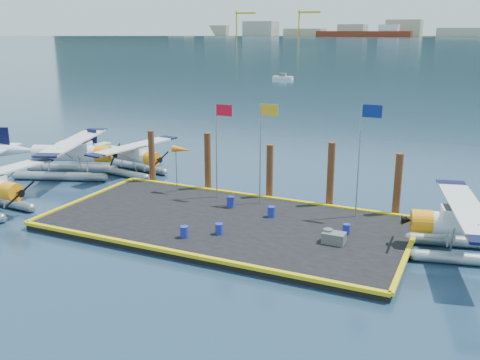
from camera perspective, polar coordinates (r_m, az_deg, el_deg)
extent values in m
plane|color=#192F4C|center=(30.43, -1.54, -5.08)|extent=(4000.00, 4000.00, 0.00)
cube|color=black|center=(30.36, -1.54, -4.73)|extent=(20.00, 10.00, 0.40)
cube|color=#53160B|center=(906.22, 12.99, 14.91)|extent=(150.00, 22.00, 10.00)
cube|color=silver|center=(898.54, 15.60, 15.31)|extent=(30.00, 16.00, 12.00)
cylinder|color=gold|center=(1017.15, -0.37, 16.35)|extent=(2.40, 2.40, 44.00)
cylinder|color=gold|center=(972.19, 6.31, 16.29)|extent=(2.40, 2.40, 44.00)
cone|color=black|center=(1568.03, 11.85, 15.01)|extent=(1400.00, 1400.00, 520.00)
cone|color=black|center=(1576.75, 23.28, 14.10)|extent=(1300.00, 1300.00, 430.00)
cylinder|color=orange|center=(34.43, -23.25, -1.14)|extent=(1.02, 1.16, 1.11)
cube|color=black|center=(33.82, -22.38, -1.34)|extent=(0.18, 2.12, 1.07)
cube|color=black|center=(38.19, -20.45, 1.98)|extent=(1.48, 0.94, 0.12)
cylinder|color=#8D939A|center=(44.04, -17.51, 1.22)|extent=(6.61, 2.90, 0.66)
cylinder|color=#8D939A|center=(41.90, -18.74, 0.39)|extent=(6.61, 2.90, 0.66)
cylinder|color=silver|center=(42.54, -18.01, 2.73)|extent=(5.20, 2.85, 1.20)
cube|color=silver|center=(42.21, -17.23, 3.23)|extent=(2.67, 1.94, 0.98)
cube|color=black|center=(42.04, -16.84, 3.52)|extent=(1.83, 1.60, 0.60)
cylinder|color=orange|center=(41.51, -14.39, 2.70)|extent=(1.46, 1.56, 1.27)
cube|color=black|center=(41.21, -13.17, 2.69)|extent=(0.88, 2.32, 1.23)
cube|color=silver|center=(42.10, -17.29, 3.96)|extent=(4.86, 9.83, 0.13)
cube|color=black|center=(46.40, -15.13, 5.16)|extent=(1.88, 1.48, 0.14)
cube|color=black|center=(37.90, -19.93, 2.47)|extent=(1.88, 1.48, 0.14)
cube|color=black|center=(44.56, -24.10, 3.99)|extent=(1.18, 0.53, 1.86)
cube|color=silver|center=(44.64, -23.88, 3.09)|extent=(2.18, 3.83, 0.11)
cylinder|color=#8D939A|center=(43.35, -10.85, 1.37)|extent=(5.61, 1.42, 0.54)
cylinder|color=#8D939A|center=(42.01, -12.74, 0.81)|extent=(5.61, 1.42, 0.54)
cylinder|color=silver|center=(42.26, -11.69, 2.66)|extent=(4.30, 1.64, 0.99)
cube|color=silver|center=(41.82, -11.20, 2.99)|extent=(2.12, 1.29, 0.81)
cube|color=black|center=(41.59, -10.94, 3.19)|extent=(1.40, 1.13, 0.50)
cylinder|color=orange|center=(40.65, -9.37, 2.26)|extent=(1.06, 1.18, 1.05)
cube|color=black|center=(40.14, -8.56, 2.13)|extent=(0.37, 1.99, 1.01)
cube|color=silver|center=(41.72, -11.23, 3.59)|extent=(2.62, 8.23, 0.11)
cube|color=black|center=(44.48, -7.70, 4.50)|extent=(1.46, 1.02, 0.12)
cube|color=black|center=(39.15, -15.23, 2.55)|extent=(1.46, 1.02, 0.12)
cube|color=black|center=(45.11, -15.48, 4.28)|extent=(1.00, 0.26, 1.53)
cube|color=silver|center=(45.15, -15.35, 3.54)|extent=(1.29, 3.16, 0.09)
cylinder|color=#8D939A|center=(30.02, 23.67, -6.15)|extent=(6.21, 1.99, 0.60)
cylinder|color=silver|center=(28.51, 24.00, -4.41)|extent=(4.80, 2.13, 1.11)
cube|color=silver|center=(28.27, 22.89, -3.69)|extent=(2.40, 1.58, 0.90)
cube|color=black|center=(28.15, 22.33, -3.28)|extent=(1.61, 1.35, 0.55)
cylinder|color=orange|center=(28.05, 18.78, -4.19)|extent=(1.24, 1.36, 1.17)
cube|color=black|center=(27.95, 17.04, -4.10)|extent=(0.56, 2.19, 1.13)
cube|color=silver|center=(28.12, 23.00, -2.72)|extent=(3.51, 9.15, 0.12)
cube|color=black|center=(32.19, 21.61, -0.34)|extent=(1.67, 1.22, 0.13)
cylinder|color=#1C269A|center=(32.48, -1.02, -2.35)|extent=(0.47, 0.47, 0.66)
cylinder|color=#1C269A|center=(28.30, -2.24, -5.23)|extent=(0.41, 0.41, 0.58)
cylinder|color=#515055|center=(27.69, 9.35, -5.83)|extent=(0.47, 0.47, 0.67)
cylinder|color=#1C269A|center=(27.98, -5.97, -5.52)|extent=(0.43, 0.43, 0.61)
cylinder|color=#1C269A|center=(28.83, 11.28, -5.16)|extent=(0.39, 0.39, 0.56)
cylinder|color=#1C269A|center=(30.87, 3.36, -3.39)|extent=(0.44, 0.44, 0.62)
cube|color=#515055|center=(27.54, 9.98, -6.09)|extent=(1.12, 0.75, 0.56)
cylinder|color=gray|center=(33.79, -2.53, 3.05)|extent=(0.08, 0.08, 6.00)
cube|color=red|center=(33.07, -1.73, 7.45)|extent=(1.10, 0.03, 0.70)
cylinder|color=gray|center=(32.53, 2.17, 2.73)|extent=(0.08, 0.08, 6.20)
cube|color=gold|center=(31.82, 3.15, 7.47)|extent=(1.10, 0.03, 0.70)
cylinder|color=gray|center=(30.76, 12.55, 1.89)|extent=(0.08, 0.08, 6.50)
cube|color=navy|center=(30.11, 13.90, 7.14)|extent=(1.10, 0.03, 0.70)
cylinder|color=gray|center=(35.59, -6.80, 1.12)|extent=(0.07, 0.07, 3.00)
cone|color=orange|center=(35.01, -6.17, 3.25)|extent=(1.40, 0.44, 0.44)
cylinder|color=#4B2515|center=(38.46, -9.38, 2.27)|extent=(0.44, 0.44, 4.00)
cylinder|color=#4B2515|center=(36.15, -3.46, 1.76)|extent=(0.44, 0.44, 4.20)
cylinder|color=#4B2515|center=(34.36, 3.18, 0.68)|extent=(0.44, 0.44, 3.80)
cylinder|color=#4B2515|center=(33.09, 9.63, 0.33)|extent=(0.44, 0.44, 4.30)
cylinder|color=#4B2515|center=(32.37, 16.45, -0.72)|extent=(0.44, 0.44, 4.00)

